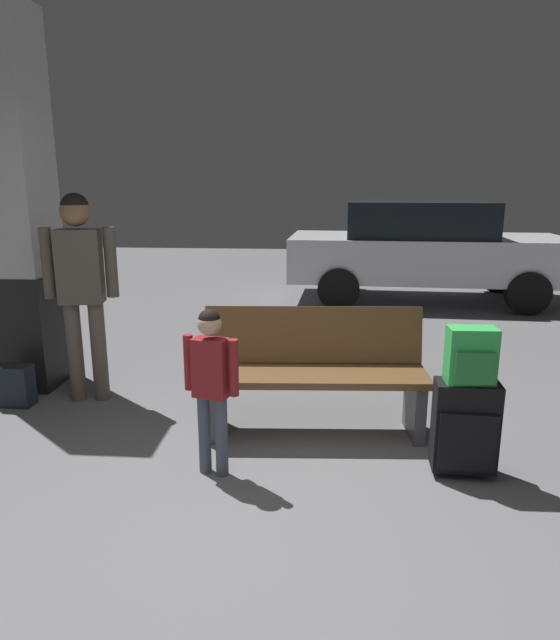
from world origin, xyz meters
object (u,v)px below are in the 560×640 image
object	(u,v)px
adult	(81,276)
parked_car_near	(424,248)
suitcase	(465,427)
child	(211,375)
bench	(314,372)
structural_pillar	(13,207)
backpack_bright	(471,356)
backpack_dark_floor	(15,386)

from	to	relation	value
adult	parked_car_near	distance (m)	5.57
suitcase	child	size ratio (longest dim) A/B	0.57
bench	adult	bearing A→B (deg)	166.68
structural_pillar	child	xyz separation A→B (m)	(1.96, -1.48, -0.92)
backpack_bright	backpack_dark_floor	bearing A→B (deg)	165.60
bench	parked_car_near	size ratio (longest dim) A/B	0.39
structural_pillar	adult	distance (m)	0.93
structural_pillar	parked_car_near	distance (m)	5.83
bench	parked_car_near	world-z (taller)	parked_car_near
adult	parked_car_near	world-z (taller)	adult
backpack_bright	adult	xyz separation A→B (m)	(-2.81, 1.03, 0.28)
bench	child	world-z (taller)	child
child	parked_car_near	world-z (taller)	parked_car_near
suitcase	parked_car_near	world-z (taller)	parked_car_near
suitcase	parked_car_near	xyz separation A→B (m)	(0.66, 5.39, 0.48)
bench	backpack_dark_floor	bearing A→B (deg)	173.59
suitcase	backpack_bright	bearing A→B (deg)	-43.32
parked_car_near	suitcase	bearing A→B (deg)	-96.96
suitcase	backpack_dark_floor	distance (m)	3.47
child	backpack_dark_floor	world-z (taller)	child
backpack_bright	backpack_dark_floor	size ratio (longest dim) A/B	1.00
bench	suitcase	distance (m)	1.11
suitcase	adult	size ratio (longest dim) A/B	0.36
structural_pillar	adult	xyz separation A→B (m)	(0.69, -0.35, -0.53)
bench	suitcase	size ratio (longest dim) A/B	2.69
suitcase	backpack_dark_floor	size ratio (longest dim) A/B	1.78
structural_pillar	parked_car_near	world-z (taller)	structural_pillar
suitcase	backpack_dark_floor	world-z (taller)	suitcase
backpack_bright	child	world-z (taller)	child
suitcase	adult	bearing A→B (deg)	159.80
structural_pillar	bench	bearing A→B (deg)	-17.09
structural_pillar	backpack_bright	distance (m)	3.85
child	bench	bearing A→B (deg)	48.56
backpack_bright	parked_car_near	distance (m)	5.43
structural_pillar	bench	world-z (taller)	structural_pillar
structural_pillar	suitcase	xyz separation A→B (m)	(3.50, -1.38, -1.25)
backpack_bright	child	size ratio (longest dim) A/B	0.32
structural_pillar	child	bearing A→B (deg)	-37.03
backpack_bright	backpack_dark_floor	xyz separation A→B (m)	(-3.36, 0.86, -0.60)
backpack_dark_floor	parked_car_near	bearing A→B (deg)	48.44
bench	backpack_dark_floor	size ratio (longest dim) A/B	4.79
backpack_bright	parked_car_near	bearing A→B (deg)	83.05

